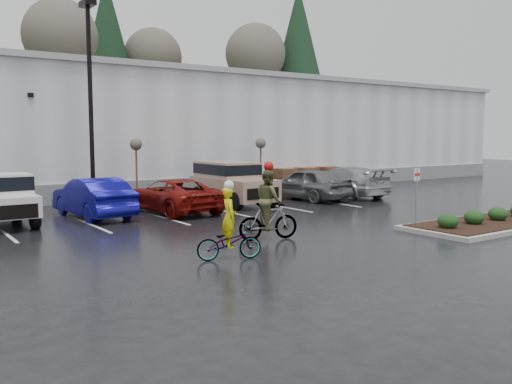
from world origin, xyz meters
TOP-DOWN VIEW (x-y plane):
  - ground at (0.00, 0.00)m, footprint 120.00×120.00m
  - warehouse at (0.00, 21.99)m, footprint 60.50×15.50m
  - wooded_ridge at (0.00, 45.00)m, footprint 80.00×25.00m
  - lamppost at (-4.00, 12.00)m, footprint 0.50×1.00m
  - sapling_mid at (-1.50, 13.00)m, footprint 0.60×0.60m
  - sapling_east at (6.00, 13.00)m, footprint 0.60×0.60m
  - pallet_stack_a at (8.50, 14.00)m, footprint 1.20×1.20m
  - pallet_stack_b at (10.20, 14.00)m, footprint 1.20×1.20m
  - pallet_stack_c at (12.00, 14.00)m, footprint 1.20×1.20m
  - curb_island at (7.00, -1.00)m, footprint 8.00×3.00m
  - mulch_bed at (7.00, -1.00)m, footprint 7.60×2.60m
  - shrub_a at (4.00, -1.00)m, footprint 0.70×0.70m
  - shrub_b at (5.50, -1.00)m, footprint 0.70×0.70m
  - shrub_c at (7.00, -1.00)m, footprint 0.70×0.70m
  - fire_lane_sign at (3.80, 0.20)m, footprint 0.30×0.05m
  - car_blue at (-4.81, 9.54)m, footprint 2.11×5.06m
  - car_red at (-1.50, 9.01)m, footprint 2.76×5.43m
  - suv_tan at (2.15, 9.84)m, footprint 2.20×5.10m
  - car_grey at (6.31, 9.22)m, footprint 2.52×5.13m
  - car_far_silver at (8.94, 9.25)m, footprint 2.42×5.72m
  - cyclist_hivis at (-4.27, -0.16)m, footprint 1.87×1.11m
  - cyclist_olive at (-1.77, 1.50)m, footprint 2.01×1.01m

SIDE VIEW (x-z plane):
  - ground at x=0.00m, z-range 0.00..0.00m
  - curb_island at x=7.00m, z-range 0.00..0.15m
  - mulch_bed at x=7.00m, z-range 0.15..0.19m
  - shrub_a at x=4.00m, z-range 0.15..0.67m
  - shrub_b at x=5.50m, z-range 0.15..0.67m
  - shrub_c at x=7.00m, z-range 0.15..0.67m
  - cyclist_hivis at x=-4.27m, z-range -0.40..1.74m
  - pallet_stack_a at x=8.50m, z-range 0.00..1.35m
  - pallet_stack_b at x=10.20m, z-range 0.00..1.35m
  - pallet_stack_c at x=12.00m, z-range 0.00..1.35m
  - car_red at x=-1.50m, z-range 0.00..1.47m
  - car_blue at x=-4.81m, z-range 0.00..1.63m
  - car_far_silver at x=8.94m, z-range 0.00..1.65m
  - car_grey at x=6.31m, z-range 0.00..1.68m
  - cyclist_olive at x=-1.77m, z-range -0.35..2.16m
  - suv_tan at x=2.15m, z-range 0.00..2.06m
  - fire_lane_sign at x=3.80m, z-range 0.31..2.51m
  - sapling_mid at x=-1.50m, z-range 1.13..4.33m
  - sapling_east at x=6.00m, z-range 1.13..4.33m
  - wooded_ridge at x=0.00m, z-range 0.00..6.00m
  - warehouse at x=0.00m, z-range 0.05..7.25m
  - lamppost at x=-4.00m, z-range 1.07..10.30m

